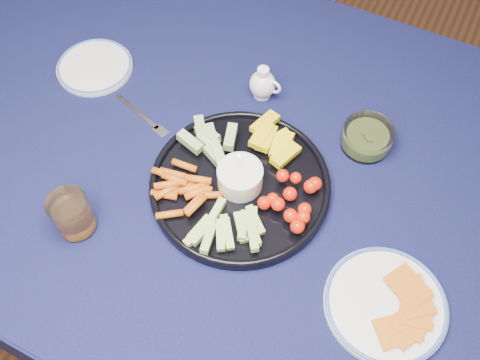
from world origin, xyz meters
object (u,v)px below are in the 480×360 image
at_px(crudite_platter, 239,182).
at_px(cheese_plate, 386,304).
at_px(creamer_pitcher, 263,84).
at_px(pickle_bowl, 367,138).
at_px(juice_tumbler, 73,216).
at_px(side_plate_extra, 95,66).
at_px(dining_table, 217,165).

bearing_deg(crudite_platter, cheese_plate, -17.17).
bearing_deg(creamer_pitcher, pickle_bowl, -6.35).
bearing_deg(juice_tumbler, crudite_platter, 42.08).
distance_m(pickle_bowl, side_plate_extra, 0.64).
distance_m(pickle_bowl, juice_tumbler, 0.61).
bearing_deg(crudite_platter, pickle_bowl, 48.21).
height_order(crudite_platter, juice_tumbler, crudite_platter).
bearing_deg(dining_table, creamer_pitcher, 79.16).
height_order(juice_tumbler, side_plate_extra, juice_tumbler).
height_order(pickle_bowl, cheese_plate, pickle_bowl).
height_order(crudite_platter, pickle_bowl, crudite_platter).
distance_m(cheese_plate, side_plate_extra, 0.82).
bearing_deg(juice_tumbler, pickle_bowl, 44.97).
bearing_deg(pickle_bowl, juice_tumbler, -135.03).
distance_m(creamer_pitcher, pickle_bowl, 0.25).
relative_size(juice_tumbler, side_plate_extra, 0.51).
relative_size(creamer_pitcher, cheese_plate, 0.37).
xyz_separation_m(dining_table, juice_tumbler, (-0.15, -0.29, 0.13)).
bearing_deg(juice_tumbler, creamer_pitcher, 68.88).
distance_m(crudite_platter, cheese_plate, 0.36).
relative_size(creamer_pitcher, juice_tumbler, 0.91).
height_order(dining_table, crudite_platter, crudite_platter).
distance_m(juice_tumbler, side_plate_extra, 0.41).
bearing_deg(cheese_plate, pickle_bowl, 115.09).
height_order(cheese_plate, juice_tumbler, juice_tumbler).
height_order(cheese_plate, side_plate_extra, cheese_plate).
bearing_deg(cheese_plate, juice_tumbler, -169.18).
xyz_separation_m(pickle_bowl, side_plate_extra, (-0.64, -0.07, -0.01)).
xyz_separation_m(crudite_platter, cheese_plate, (0.34, -0.11, -0.01)).
bearing_deg(pickle_bowl, side_plate_extra, -173.35).
bearing_deg(creamer_pitcher, cheese_plate, -40.76).
relative_size(dining_table, creamer_pitcher, 20.49).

